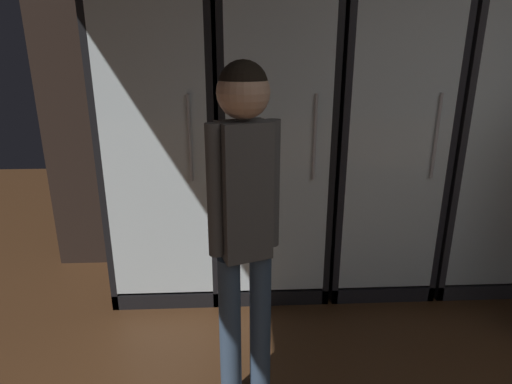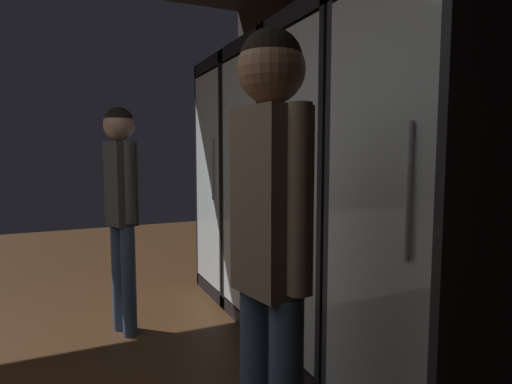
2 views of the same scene
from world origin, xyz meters
TOP-DOWN VIEW (x-y plane):
  - wall_back at (0.00, 3.03)m, footprint 6.00×0.06m
  - cooler_far_left at (-2.06, 2.70)m, footprint 0.69×0.68m
  - cooler_left at (-1.34, 2.70)m, footprint 0.69×0.68m
  - cooler_center at (-0.63, 2.70)m, footprint 0.69×0.68m
  - cooler_right at (0.09, 2.70)m, footprint 0.69×0.68m
  - shopper_near at (-1.56, 1.55)m, footprint 0.30×0.21m

SIDE VIEW (x-z plane):
  - shopper_near at x=-1.56m, z-range 0.20..1.77m
  - cooler_left at x=-1.34m, z-range -0.02..2.03m
  - cooler_far_left at x=-2.06m, z-range -0.02..2.03m
  - cooler_center at x=-0.63m, z-range -0.02..2.03m
  - cooler_right at x=0.09m, z-range -0.02..2.03m
  - wall_back at x=0.00m, z-range 0.00..2.80m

